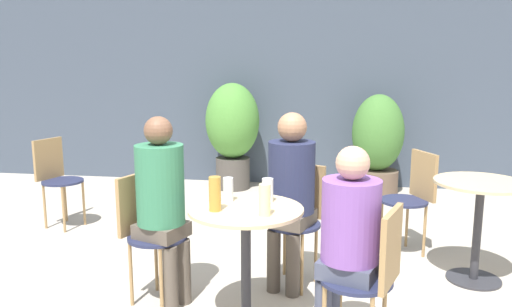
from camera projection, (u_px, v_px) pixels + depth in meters
name	position (u px, v px, depth m)	size (l,w,h in m)	color
storefront_wall	(302.00, 69.00, 6.38)	(10.00, 0.06, 3.00)	#3D4756
cafe_table_near	(246.00, 240.00, 2.94)	(0.68, 0.68, 0.75)	#2D2D33
cafe_table_far	(479.00, 209.00, 3.59)	(0.65, 0.65, 0.75)	#2D2D33
bistro_chair_0	(373.00, 270.00, 2.58)	(0.43, 0.41, 0.86)	#232847
bistro_chair_1	(298.00, 211.00, 3.60)	(0.41, 0.43, 0.86)	#232847
bistro_chair_2	(147.00, 225.00, 3.30)	(0.43, 0.41, 0.86)	#232847
bistro_chair_3	(56.00, 173.00, 4.83)	(0.43, 0.41, 0.86)	#232847
bistro_chair_4	(413.00, 192.00, 4.14)	(0.44, 0.42, 0.86)	#232847
seated_person_0	(348.00, 233.00, 2.62)	(0.36, 0.35, 1.17)	#42475B
seated_person_1	(291.00, 186.00, 3.44)	(0.36, 0.38, 1.25)	brown
seated_person_2	(162.00, 195.00, 3.20)	(0.37, 0.35, 1.25)	brown
beer_glass_0	(265.00, 200.00, 2.74)	(0.06, 0.06, 0.18)	beige
beer_glass_1	(268.00, 190.00, 3.01)	(0.07, 0.07, 0.15)	silver
beer_glass_2	(228.00, 189.00, 3.03)	(0.06, 0.06, 0.15)	silver
beer_glass_3	(215.00, 194.00, 2.83)	(0.07, 0.07, 0.20)	#B28433
potted_plant_0	(232.00, 129.00, 6.25)	(0.67, 0.67, 1.34)	#47423D
potted_plant_1	(378.00, 142.00, 5.96)	(0.61, 0.61, 1.22)	brown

